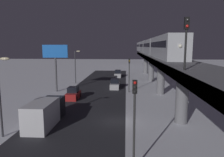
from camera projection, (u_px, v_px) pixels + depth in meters
ground_plane at (116, 121)px, 24.77m from camera, size 240.00×240.00×0.00m
avenue_asphalt at (79, 120)px, 25.06m from camera, size 11.00×103.80×0.01m
elevated_railway at (182, 72)px, 23.42m from camera, size 5.00×103.80×6.79m
subway_train at (148, 46)px, 61.32m from camera, size 2.94×74.07×3.40m
rail_signal at (186, 34)px, 16.12m from camera, size 0.36×0.41×4.00m
sedan_red at (73, 94)px, 35.35m from camera, size 1.91×4.01×1.97m
sedan_silver at (118, 74)px, 60.52m from camera, size 1.80×4.70×1.97m
sedan_silver_2 at (115, 84)px, 44.22m from camera, size 1.80×4.54×1.97m
box_truck at (45, 113)px, 23.62m from camera, size 2.40×7.40×2.80m
traffic_light_near at (134, 112)px, 14.44m from camera, size 0.32×0.44×6.40m
traffic_light_mid at (129, 70)px, 39.84m from camera, size 0.32×0.44×6.40m
commercial_billboard at (55, 56)px, 40.22m from camera, size 4.80×0.36×8.90m
street_lamp_near at (1, 88)px, 19.81m from camera, size 1.35×0.44×7.65m
street_lamp_far at (76, 63)px, 49.41m from camera, size 1.35×0.44×7.65m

